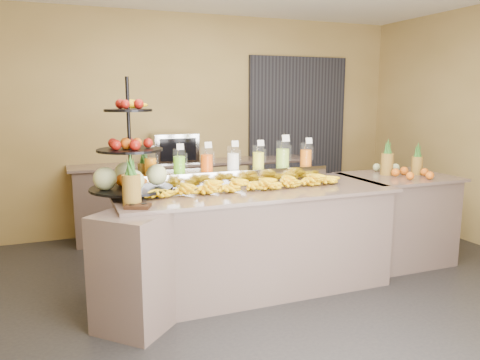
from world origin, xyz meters
TOP-DOWN VIEW (x-y plane):
  - ground at (0.00, 0.00)m, footprint 6.00×6.00m
  - room_envelope at (0.19, 0.79)m, footprint 6.04×5.02m
  - buffet_counter at (-0.12, 0.26)m, footprint 2.75×1.25m
  - right_counter at (1.70, 0.40)m, footprint 1.08×0.88m
  - back_ledge at (0.00, 2.25)m, footprint 3.10×0.55m
  - pitcher_tray at (-0.09, 0.58)m, footprint 1.85×0.30m
  - juice_pitcher_orange_a at (-0.87, 0.58)m, footprint 0.11×0.11m
  - juice_pitcher_green at (-0.61, 0.58)m, footprint 0.11×0.12m
  - juice_pitcher_orange_b at (-0.35, 0.58)m, footprint 0.11×0.12m
  - juice_pitcher_milk at (-0.09, 0.58)m, footprint 0.12×0.12m
  - juice_pitcher_lemon at (0.17, 0.58)m, footprint 0.11×0.12m
  - juice_pitcher_lime at (0.43, 0.58)m, footprint 0.13×0.14m
  - juice_pitcher_orange_c at (0.69, 0.58)m, footprint 0.12×0.12m
  - banana_heap at (-0.07, 0.28)m, footprint 1.80×0.16m
  - fruit_stand at (-1.02, 0.45)m, footprint 0.80×0.80m
  - condiment_caddy at (-1.10, -0.06)m, footprint 0.22×0.19m
  - pineapple_left_a at (-1.12, 0.03)m, footprint 0.14×0.14m
  - pineapple_left_b at (-0.90, 0.72)m, footprint 0.12×0.12m
  - right_fruit_pile at (1.75, 0.34)m, footprint 0.44×0.42m
  - oven_warmer at (-0.26, 2.25)m, footprint 0.56×0.40m

SIDE VIEW (x-z plane):
  - ground at x=0.00m, z-range 0.00..0.00m
  - buffet_counter at x=-0.12m, z-range 0.00..0.93m
  - back_ledge at x=0.00m, z-range 0.00..0.93m
  - right_counter at x=1.70m, z-range 0.00..0.93m
  - condiment_caddy at x=-1.10m, z-range 0.93..0.96m
  - banana_heap at x=-0.07m, z-range 0.92..1.07m
  - right_fruit_pile at x=1.75m, z-range 0.89..1.12m
  - pitcher_tray at x=-0.09m, z-range 0.93..1.08m
  - pineapple_left_b at x=-0.90m, z-range 0.88..1.27m
  - pineapple_left_a at x=-1.12m, z-range 0.88..1.28m
  - oven_warmer at x=-0.26m, z-range 0.93..1.30m
  - juice_pitcher_orange_a at x=-0.87m, z-range 1.04..1.30m
  - juice_pitcher_green at x=-0.61m, z-range 1.04..1.31m
  - juice_pitcher_lemon at x=0.17m, z-range 1.04..1.31m
  - juice_pitcher_orange_b at x=-0.35m, z-range 1.04..1.31m
  - juice_pitcher_milk at x=-0.09m, z-range 1.03..1.31m
  - juice_pitcher_orange_c at x=0.69m, z-range 1.03..1.32m
  - fruit_stand at x=-1.02m, z-range 0.69..1.67m
  - juice_pitcher_lime at x=0.43m, z-range 1.03..1.35m
  - room_envelope at x=0.19m, z-range 0.47..3.29m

